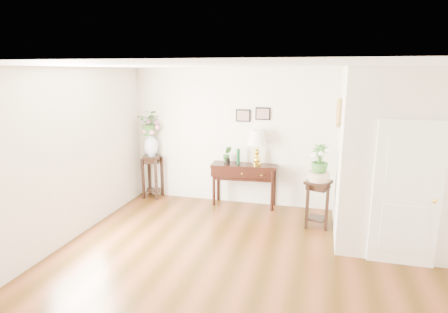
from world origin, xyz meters
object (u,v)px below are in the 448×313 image
(console_table, at_px, (244,185))
(plant_stand_a, at_px, (153,176))
(plant_stand_b, at_px, (317,204))
(table_lamp, at_px, (257,148))

(console_table, bearing_deg, plant_stand_a, 175.06)
(console_table, distance_m, plant_stand_b, 1.64)
(table_lamp, height_order, plant_stand_a, table_lamp)
(plant_stand_a, bearing_deg, console_table, 0.00)
(console_table, relative_size, plant_stand_b, 1.56)
(console_table, height_order, table_lamp, table_lamp)
(plant_stand_a, height_order, plant_stand_b, plant_stand_a)
(table_lamp, xyz_separation_m, plant_stand_b, (1.23, -0.71, -0.81))
(plant_stand_a, bearing_deg, plant_stand_b, -11.39)
(table_lamp, bearing_deg, plant_stand_a, 180.00)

